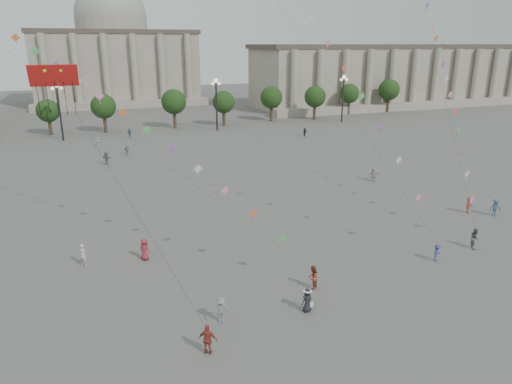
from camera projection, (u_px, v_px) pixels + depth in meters
name	position (u px, v px, depth m)	size (l,w,h in m)	color
ground	(297.00, 335.00, 28.50)	(360.00, 360.00, 0.00)	#565451
hall_east	(390.00, 75.00, 134.62)	(84.00, 26.22, 17.20)	gray
hall_central	(115.00, 54.00, 139.01)	(48.30, 34.30, 35.50)	gray
tree_row	(138.00, 103.00, 96.19)	(137.12, 5.12, 8.00)	#322519
lamp_post_mid_west	(58.00, 101.00, 83.43)	(2.00, 0.90, 10.65)	#262628
lamp_post_mid_east	(216.00, 95.00, 93.52)	(2.00, 0.90, 10.65)	#262628
lamp_post_far_east	(343.00, 90.00, 103.61)	(2.00, 0.90, 10.65)	#262628
person_crowd_0	(130.00, 133.00, 87.65)	(1.10, 0.46, 1.87)	#395D81
person_crowd_4	(98.00, 142.00, 80.54)	(1.52, 0.48, 1.63)	silver
person_crowd_6	(221.00, 310.00, 29.53)	(1.16, 0.67, 1.79)	slate
person_crowd_7	(373.00, 174.00, 60.21)	(1.68, 0.53, 1.81)	#AFAEAB
person_crowd_8	(469.00, 205.00, 48.72)	(1.16, 0.66, 1.79)	brown
person_crowd_9	(305.00, 132.00, 89.43)	(1.51, 0.48, 1.63)	black
person_crowd_12	(106.00, 158.00, 68.43)	(1.80, 0.57, 1.94)	slate
person_crowd_13	(83.00, 255.00, 37.20)	(0.69, 0.45, 1.88)	#B9BAB5
person_crowd_14	(495.00, 208.00, 47.90)	(1.20, 0.69, 1.86)	#314E6E
person_crowd_16	(127.00, 151.00, 73.90)	(0.98, 0.41, 1.68)	slate
person_crowd_18	(145.00, 249.00, 38.16)	(0.92, 0.60, 1.88)	maroon
tourist_0	(208.00, 339.00, 26.50)	(1.13, 0.47, 1.92)	#983929
kite_flyer_0	(313.00, 277.00, 33.63)	(0.90, 0.70, 1.85)	maroon
kite_flyer_1	(437.00, 253.00, 37.95)	(0.96, 0.55, 1.49)	navy
kite_flyer_2	(475.00, 238.00, 40.36)	(0.92, 0.72, 1.89)	slate
hat_person	(307.00, 300.00, 30.76)	(0.95, 0.76, 1.70)	black
dragon_kite	(57.00, 93.00, 21.77)	(4.35, 1.30, 15.83)	#B01612
kite_train_east	(431.00, 25.00, 56.65)	(19.90, 38.42, 55.14)	#3F3F3F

